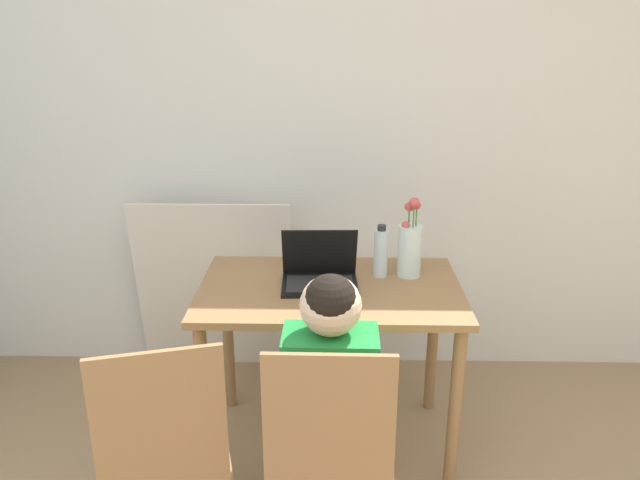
% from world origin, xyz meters
% --- Properties ---
extents(wall_back, '(6.40, 0.05, 2.50)m').
position_xyz_m(wall_back, '(0.00, 2.23, 1.25)').
color(wall_back, silver).
rests_on(wall_back, ground_plane).
extents(dining_table, '(1.06, 0.66, 0.76)m').
position_xyz_m(dining_table, '(-0.20, 1.48, 0.64)').
color(dining_table, olive).
rests_on(dining_table, ground_plane).
extents(chair_occupied, '(0.40, 0.40, 0.91)m').
position_xyz_m(chair_occupied, '(-0.19, 0.79, 0.47)').
color(chair_occupied, olive).
rests_on(chair_occupied, ground_plane).
extents(chair_spare, '(0.49, 0.49, 0.91)m').
position_xyz_m(chair_spare, '(-0.71, 0.79, 0.47)').
color(chair_spare, olive).
rests_on(chair_spare, ground_plane).
extents(person_seated, '(0.31, 0.43, 1.07)m').
position_xyz_m(person_seated, '(-0.19, 0.91, 0.67)').
color(person_seated, '#1E8438').
rests_on(person_seated, ground_plane).
extents(laptop, '(0.31, 0.25, 0.23)m').
position_xyz_m(laptop, '(-0.24, 1.52, 0.81)').
color(laptop, black).
rests_on(laptop, dining_table).
extents(flower_vase, '(0.10, 0.10, 0.35)m').
position_xyz_m(flower_vase, '(0.13, 1.61, 0.88)').
color(flower_vase, silver).
rests_on(flower_vase, dining_table).
extents(water_bottle, '(0.06, 0.06, 0.22)m').
position_xyz_m(water_bottle, '(0.01, 1.60, 0.86)').
color(water_bottle, silver).
rests_on(water_bottle, dining_table).
extents(cardboard_panel, '(0.80, 0.15, 0.94)m').
position_xyz_m(cardboard_panel, '(-0.79, 2.10, 0.47)').
color(cardboard_panel, silver).
rests_on(cardboard_panel, ground_plane).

